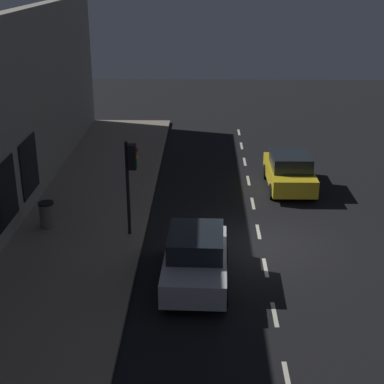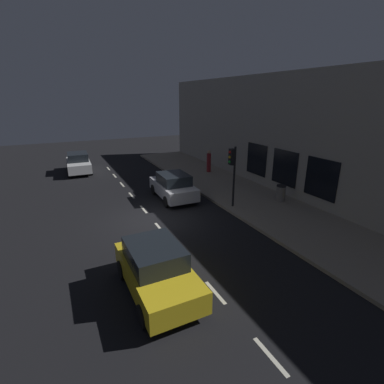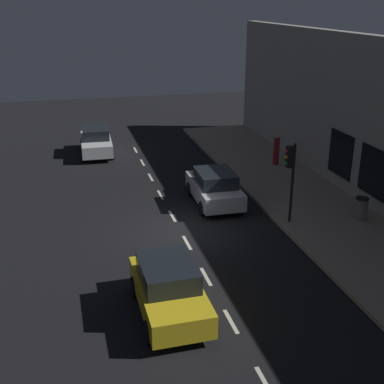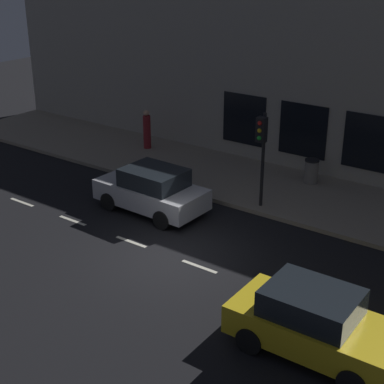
# 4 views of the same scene
# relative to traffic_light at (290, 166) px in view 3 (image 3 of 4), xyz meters

# --- Properties ---
(ground_plane) EXTENTS (60.00, 60.00, 0.00)m
(ground_plane) POSITION_rel_traffic_light_xyz_m (-4.36, 0.45, -2.54)
(ground_plane) COLOR black
(sidewalk) EXTENTS (4.50, 32.00, 0.15)m
(sidewalk) POSITION_rel_traffic_light_xyz_m (1.89, 0.45, -2.46)
(sidewalk) COLOR gray
(sidewalk) RESTS_ON ground
(lane_centre_line) EXTENTS (0.12, 27.20, 0.01)m
(lane_centre_line) POSITION_rel_traffic_light_xyz_m (-4.36, -0.55, -2.53)
(lane_centre_line) COLOR beige
(lane_centre_line) RESTS_ON ground
(traffic_light) EXTENTS (0.46, 0.32, 3.31)m
(traffic_light) POSITION_rel_traffic_light_xyz_m (0.00, 0.00, 0.00)
(traffic_light) COLOR black
(traffic_light) RESTS_ON sidewalk
(parked_car_0) EXTENTS (1.99, 3.93, 1.58)m
(parked_car_0) POSITION_rel_traffic_light_xyz_m (-2.19, 2.97, -1.75)
(parked_car_0) COLOR #B7B7BC
(parked_car_0) RESTS_ON ground
(parked_car_1) EXTENTS (1.94, 4.10, 1.58)m
(parked_car_1) POSITION_rel_traffic_light_xyz_m (-6.72, 12.21, -1.75)
(parked_car_1) COLOR silver
(parked_car_1) RESTS_ON ground
(parked_car_2) EXTENTS (1.89, 3.88, 1.58)m
(parked_car_2) POSITION_rel_traffic_light_xyz_m (-5.99, -4.82, -1.75)
(parked_car_2) COLOR gold
(parked_car_2) RESTS_ON ground
(pedestrian_0) EXTENTS (0.45, 0.45, 1.73)m
(pedestrian_0) POSITION_rel_traffic_light_xyz_m (2.65, 7.22, -1.58)
(pedestrian_0) COLOR maroon
(pedestrian_0) RESTS_ON sidewalk
(trash_bin) EXTENTS (0.55, 0.55, 0.93)m
(trash_bin) POSITION_rel_traffic_light_xyz_m (3.10, -0.49, -1.92)
(trash_bin) COLOR slate
(trash_bin) RESTS_ON sidewalk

